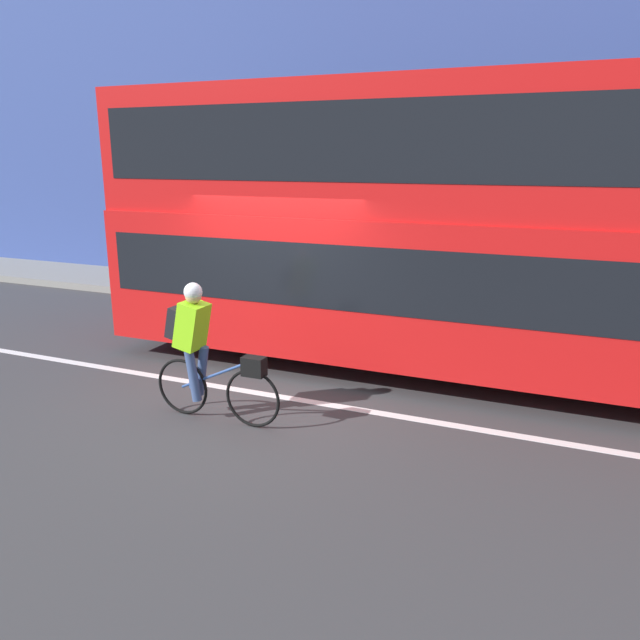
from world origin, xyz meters
name	(u,v)px	position (x,y,z in m)	size (l,w,h in m)	color
ground_plane	(252,395)	(0.00, 0.00, 0.00)	(80.00, 80.00, 0.00)	#38383A
road_center_line	(256,393)	(0.00, 0.10, 0.00)	(50.00, 0.14, 0.01)	silver
sidewalk_curb	(377,305)	(0.00, 5.20, 0.08)	(60.00, 2.09, 0.16)	gray
building_facade	(401,84)	(0.00, 6.40, 4.44)	(60.00, 0.30, 8.87)	#33478C
bus	(463,219)	(2.23, 1.93, 2.20)	(10.10, 2.53, 3.96)	black
cyclist_on_bike	(202,347)	(-0.16, -0.84, 0.88)	(1.65, 0.32, 1.63)	black
street_sign_post	(154,225)	(-5.38, 5.09, 1.47)	(0.36, 0.09, 2.34)	#59595B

